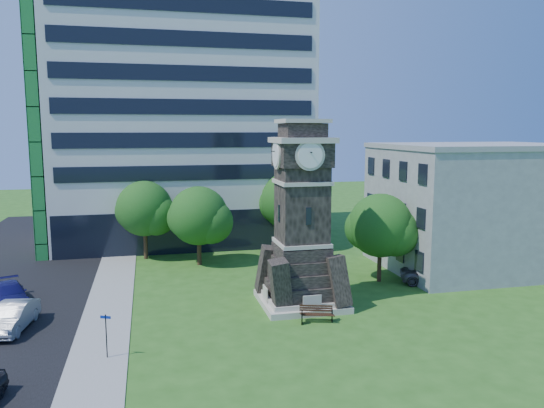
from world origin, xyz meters
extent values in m
plane|color=#295A19|center=(0.00, 0.00, 0.00)|extent=(160.00, 160.00, 0.00)
cube|color=gray|center=(-9.50, 5.00, 0.03)|extent=(3.00, 70.00, 0.06)
cube|color=beige|center=(3.00, 2.00, 0.20)|extent=(5.40, 5.40, 0.40)
cube|color=beige|center=(3.00, 2.00, 0.55)|extent=(4.80, 4.80, 0.30)
cube|color=black|center=(3.00, 2.00, 7.20)|extent=(3.00, 3.00, 6.40)
cube|color=beige|center=(3.00, 2.00, 4.20)|extent=(3.25, 3.25, 0.25)
cube|color=beige|center=(3.00, 2.00, 8.20)|extent=(3.25, 3.25, 0.25)
cube|color=black|center=(3.00, 0.48, 6.20)|extent=(0.35, 0.08, 1.10)
cube|color=black|center=(3.00, 2.00, 10.00)|extent=(3.30, 3.30, 1.60)
cube|color=beige|center=(3.00, 2.00, 10.90)|extent=(3.70, 3.70, 0.35)
cylinder|color=white|center=(3.00, 0.23, 10.00)|extent=(1.56, 0.06, 1.56)
cylinder|color=white|center=(1.23, 2.00, 10.00)|extent=(0.06, 1.56, 1.56)
cube|color=black|center=(3.00, 2.00, 11.50)|extent=(2.60, 2.60, 0.90)
cube|color=beige|center=(3.00, 2.00, 12.10)|extent=(3.00, 3.00, 0.25)
cube|color=silver|center=(-3.00, 26.00, 14.00)|extent=(25.00, 15.00, 28.00)
cube|color=black|center=(-3.00, 18.80, 2.00)|extent=(24.50, 0.80, 4.00)
cube|color=#9EA1A3|center=(20.00, 8.00, 5.00)|extent=(15.00, 12.00, 10.00)
cube|color=#9EA1A3|center=(20.00, 8.00, 10.20)|extent=(15.20, 12.20, 0.40)
imported|color=#929699|center=(-14.65, 1.40, 0.78)|extent=(2.32, 4.95, 1.57)
imported|color=#151356|center=(-15.94, 6.43, 0.70)|extent=(3.43, 5.18, 1.39)
imported|color=#4D4C51|center=(14.11, 4.15, 0.69)|extent=(5.47, 3.88, 1.38)
cube|color=black|center=(2.02, -1.54, 0.39)|extent=(0.07, 0.50, 0.78)
cube|color=black|center=(3.92, -1.54, 0.39)|extent=(0.07, 0.50, 0.78)
cube|color=black|center=(2.97, -1.54, 0.50)|extent=(2.01, 0.54, 0.04)
cube|color=black|center=(2.97, -1.30, 0.82)|extent=(2.01, 0.04, 0.45)
cylinder|color=black|center=(-9.03, -3.93, 1.17)|extent=(0.06, 0.06, 2.33)
cube|color=navy|center=(-9.03, -3.93, 2.19)|extent=(0.56, 0.04, 0.14)
cylinder|color=#332114|center=(-7.11, 17.26, 1.33)|extent=(0.35, 0.35, 2.66)
sphere|color=#2E591A|center=(-7.11, 17.26, 4.58)|extent=(4.96, 4.96, 4.96)
sphere|color=#2E591A|center=(-6.12, 16.76, 4.06)|extent=(3.72, 3.72, 3.72)
sphere|color=#2E591A|center=(-7.98, 17.88, 4.29)|extent=(3.47, 3.47, 3.47)
cylinder|color=#332114|center=(-2.62, 13.95, 1.25)|extent=(0.38, 0.38, 2.49)
sphere|color=#295B1B|center=(-2.62, 13.95, 4.29)|extent=(5.04, 5.04, 5.04)
sphere|color=#295B1B|center=(-1.61, 13.45, 3.81)|extent=(3.78, 3.78, 3.78)
sphere|color=#295B1B|center=(-3.50, 14.58, 4.01)|extent=(3.53, 3.53, 3.53)
cylinder|color=#332114|center=(6.54, 18.01, 1.38)|extent=(0.39, 0.39, 2.76)
sphere|color=#2B671E|center=(6.54, 18.01, 4.75)|extent=(5.64, 5.64, 5.64)
sphere|color=#2B671E|center=(7.67, 17.45, 4.22)|extent=(4.23, 4.23, 4.23)
sphere|color=#2B671E|center=(5.55, 18.71, 4.45)|extent=(3.95, 3.95, 3.95)
cylinder|color=#332114|center=(10.34, 5.75, 1.27)|extent=(0.32, 0.32, 2.53)
sphere|color=#2E5218|center=(10.34, 5.75, 4.36)|extent=(4.85, 4.85, 4.85)
sphere|color=#2E5218|center=(11.31, 5.26, 3.87)|extent=(3.64, 3.64, 3.64)
sphere|color=#2E5218|center=(9.49, 6.35, 4.08)|extent=(3.40, 3.40, 3.40)
camera|label=1|loc=(-6.74, -30.82, 11.59)|focal=35.00mm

